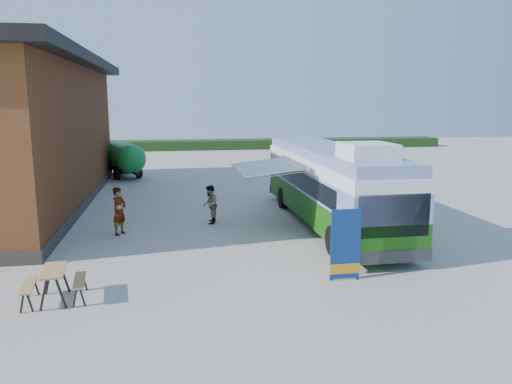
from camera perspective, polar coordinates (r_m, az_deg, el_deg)
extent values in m
plane|color=#BCB7AD|center=(17.53, -2.08, -7.14)|extent=(100.00, 100.00, 0.00)
cube|color=brown|center=(27.92, -27.06, 5.63)|extent=(8.00, 20.00, 7.00)
cube|color=#332D28|center=(28.31, -26.51, -0.92)|extent=(8.10, 20.10, 0.50)
cube|color=#264419|center=(55.71, 1.02, 5.53)|extent=(40.00, 3.00, 1.00)
cube|color=#216611|center=(21.63, 8.34, -1.28)|extent=(2.71, 12.52, 1.15)
cube|color=#7C8DC2|center=(21.44, 8.42, 1.44)|extent=(2.71, 12.52, 0.94)
cube|color=black|center=(21.57, 4.72, 1.57)|extent=(0.13, 10.41, 0.73)
cube|color=black|center=(22.36, 11.14, 1.72)|extent=(0.13, 10.41, 0.73)
cube|color=white|center=(21.35, 8.47, 3.30)|extent=(2.71, 12.52, 0.47)
cube|color=#7C8DC2|center=(21.30, 8.50, 4.48)|extent=(2.55, 12.31, 0.42)
cube|color=white|center=(17.56, 12.62, 4.63)|extent=(1.68, 1.89, 0.52)
cube|color=black|center=(15.80, 15.48, -2.64)|extent=(2.34, 0.08, 1.35)
cube|color=#2D2D2D|center=(16.18, 15.18, -7.10)|extent=(2.65, 0.22, 0.42)
cube|color=#2D2D2D|center=(27.52, 4.31, 0.44)|extent=(2.65, 0.22, 0.42)
cylinder|color=black|center=(17.53, 8.89, -5.49)|extent=(0.32, 1.04, 1.04)
cylinder|color=black|center=(18.41, 15.89, -5.00)|extent=(0.32, 1.04, 1.04)
cylinder|color=black|center=(24.84, 3.10, -0.64)|extent=(0.32, 1.04, 1.04)
cylinder|color=black|center=(25.47, 8.29, -0.46)|extent=(0.32, 1.04, 1.04)
cube|color=white|center=(20.55, 1.12, 3.44)|extent=(2.44, 3.88, 0.30)
cube|color=#A5A8AD|center=(20.79, 4.39, 3.99)|extent=(0.18, 4.16, 0.15)
cylinder|color=#A5A8AD|center=(18.98, 2.06, 2.55)|extent=(2.50, 0.07, 0.31)
cylinder|color=#A5A8AD|center=(22.15, 0.31, 3.70)|extent=(2.50, 0.07, 0.31)
cube|color=navy|center=(15.06, 10.20, -5.96)|extent=(0.92, 0.04, 2.17)
cube|color=orange|center=(15.28, 10.11, -8.62)|extent=(0.94, 0.04, 0.30)
cube|color=#A5A8AD|center=(15.39, 10.07, -9.73)|extent=(0.65, 0.19, 0.07)
cylinder|color=#A5A8AD|center=(15.08, 10.17, -5.94)|extent=(0.02, 0.02, 2.17)
cube|color=tan|center=(14.40, -22.14, -8.30)|extent=(0.73, 1.43, 0.05)
cube|color=tan|center=(14.60, -24.55, -9.66)|extent=(0.44, 1.40, 0.04)
cube|color=tan|center=(14.45, -19.53, -9.50)|extent=(0.44, 1.40, 0.04)
cube|color=black|center=(14.03, -23.11, -10.75)|extent=(0.06, 0.06, 0.85)
cube|color=black|center=(13.98, -21.40, -10.70)|extent=(0.06, 0.06, 0.85)
cube|color=black|center=(15.10, -22.60, -9.21)|extent=(0.06, 0.06, 0.85)
cube|color=black|center=(15.06, -21.02, -9.16)|extent=(0.06, 0.06, 0.85)
imported|color=#999999|center=(20.57, -15.37, -2.11)|extent=(0.76, 0.83, 1.91)
imported|color=#999999|center=(21.70, -5.28, -1.44)|extent=(0.77, 0.91, 1.68)
cylinder|color=#178331|center=(36.21, -15.13, 4.02)|extent=(3.46, 4.74, 1.95)
sphere|color=#178331|center=(34.16, -14.06, 3.70)|extent=(1.95, 1.95, 1.95)
sphere|color=#178331|center=(38.27, -16.09, 4.30)|extent=(1.95, 1.95, 1.95)
cube|color=black|center=(36.31, -15.07, 2.66)|extent=(2.94, 4.69, 0.22)
cube|color=black|center=(33.66, -13.64, 2.04)|extent=(0.62, 1.25, 0.11)
cylinder|color=black|center=(34.89, -15.61, 2.06)|extent=(0.58, 0.90, 0.86)
cylinder|color=black|center=(35.34, -13.26, 2.27)|extent=(0.58, 0.90, 0.86)
cylinder|color=black|center=(37.36, -16.76, 2.54)|extent=(0.58, 0.90, 0.86)
cylinder|color=black|center=(37.78, -14.55, 2.73)|extent=(0.58, 0.90, 0.86)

